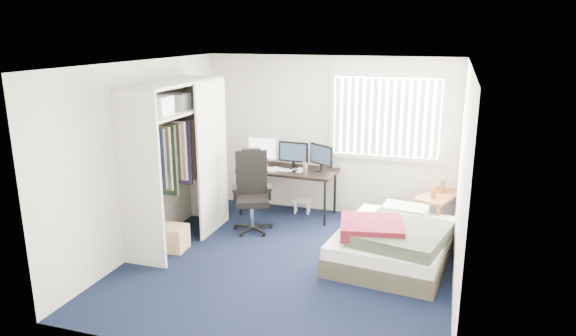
# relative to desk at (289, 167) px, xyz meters

# --- Properties ---
(ground) EXTENTS (4.20, 4.20, 0.00)m
(ground) POSITION_rel_desk_xyz_m (0.55, -1.75, -0.78)
(ground) COLOR black
(ground) RESTS_ON ground
(room_shell) EXTENTS (4.20, 4.20, 4.20)m
(room_shell) POSITION_rel_desk_xyz_m (0.55, -1.75, 0.73)
(room_shell) COLOR silver
(room_shell) RESTS_ON ground
(window_assembly) EXTENTS (1.72, 0.09, 1.32)m
(window_assembly) POSITION_rel_desk_xyz_m (1.45, 0.29, 0.82)
(window_assembly) COLOR white
(window_assembly) RESTS_ON ground
(closet) EXTENTS (0.64, 1.84, 2.22)m
(closet) POSITION_rel_desk_xyz_m (-1.12, -1.49, 0.57)
(closet) COLOR beige
(closet) RESTS_ON ground
(desk) EXTENTS (1.54, 0.77, 1.21)m
(desk) POSITION_rel_desk_xyz_m (0.00, 0.00, 0.00)
(desk) COLOR black
(desk) RESTS_ON ground
(office_chair) EXTENTS (0.73, 0.73, 1.19)m
(office_chair) POSITION_rel_desk_xyz_m (-0.31, -0.80, -0.32)
(office_chair) COLOR black
(office_chair) RESTS_ON ground
(footstool) EXTENTS (0.32, 0.27, 0.23)m
(footstool) POSITION_rel_desk_xyz_m (0.20, 0.10, -0.60)
(footstool) COLOR white
(footstool) RESTS_ON ground
(nightstand) EXTENTS (0.69, 0.92, 0.75)m
(nightstand) POSITION_rel_desk_xyz_m (2.30, -0.05, -0.28)
(nightstand) COLOR brown
(nightstand) RESTS_ON ground
(bed) EXTENTS (1.57, 1.96, 0.60)m
(bed) POSITION_rel_desk_xyz_m (1.81, -1.27, -0.51)
(bed) COLOR #443F31
(bed) RESTS_ON ground
(pine_box) EXTENTS (0.46, 0.36, 0.33)m
(pine_box) POSITION_rel_desk_xyz_m (-1.10, -1.83, -0.61)
(pine_box) COLOR tan
(pine_box) RESTS_ON ground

